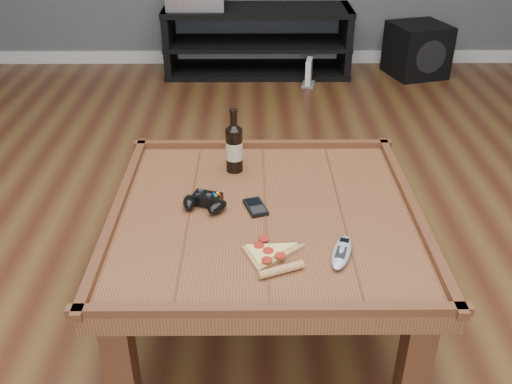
{
  "coord_description": "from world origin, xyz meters",
  "views": [
    {
      "loc": [
        -0.04,
        -1.58,
        1.45
      ],
      "look_at": [
        -0.03,
        0.01,
        0.52
      ],
      "focal_mm": 40.0,
      "sensor_mm": 36.0,
      "label": 1
    }
  ],
  "objects_px": {
    "beer_bottle": "(234,146)",
    "subwoofer": "(417,50)",
    "coffee_table": "(265,227)",
    "game_console": "(309,73)",
    "remote_control": "(342,252)",
    "media_console": "(257,41)",
    "smartphone": "(256,207)",
    "pizza_slice": "(270,256)",
    "game_controller": "(205,202)"
  },
  "relations": [
    {
      "from": "beer_bottle",
      "to": "subwoofer",
      "type": "distance_m",
      "value": 2.77
    },
    {
      "from": "coffee_table",
      "to": "beer_bottle",
      "type": "height_order",
      "value": "beer_bottle"
    },
    {
      "from": "subwoofer",
      "to": "game_console",
      "type": "relative_size",
      "value": 2.47
    },
    {
      "from": "beer_bottle",
      "to": "remote_control",
      "type": "relative_size",
      "value": 1.35
    },
    {
      "from": "coffee_table",
      "to": "beer_bottle",
      "type": "relative_size",
      "value": 4.26
    },
    {
      "from": "media_console",
      "to": "subwoofer",
      "type": "relative_size",
      "value": 2.91
    },
    {
      "from": "coffee_table",
      "to": "game_console",
      "type": "distance_m",
      "value": 2.51
    },
    {
      "from": "media_console",
      "to": "smartphone",
      "type": "distance_m",
      "value": 2.74
    },
    {
      "from": "pizza_slice",
      "to": "game_controller",
      "type": "bearing_deg",
      "value": 104.51
    },
    {
      "from": "media_console",
      "to": "smartphone",
      "type": "relative_size",
      "value": 11.74
    },
    {
      "from": "pizza_slice",
      "to": "subwoofer",
      "type": "distance_m",
      "value": 3.19
    },
    {
      "from": "coffee_table",
      "to": "media_console",
      "type": "height_order",
      "value": "media_console"
    },
    {
      "from": "game_console",
      "to": "game_controller",
      "type": "bearing_deg",
      "value": -92.7
    },
    {
      "from": "media_console",
      "to": "smartphone",
      "type": "xyz_separation_m",
      "value": [
        -0.03,
        -2.73,
        0.21
      ]
    },
    {
      "from": "smartphone",
      "to": "game_console",
      "type": "distance_m",
      "value": 2.5
    },
    {
      "from": "remote_control",
      "to": "beer_bottle",
      "type": "bearing_deg",
      "value": 138.81
    },
    {
      "from": "subwoofer",
      "to": "pizza_slice",
      "type": "bearing_deg",
      "value": -128.72
    },
    {
      "from": "pizza_slice",
      "to": "smartphone",
      "type": "xyz_separation_m",
      "value": [
        -0.04,
        0.27,
        -0.0
      ]
    },
    {
      "from": "game_controller",
      "to": "remote_control",
      "type": "bearing_deg",
      "value": -14.89
    },
    {
      "from": "remote_control",
      "to": "subwoofer",
      "type": "relative_size",
      "value": 0.37
    },
    {
      "from": "media_console",
      "to": "pizza_slice",
      "type": "xyz_separation_m",
      "value": [
        0.01,
        -3.0,
        0.21
      ]
    },
    {
      "from": "remote_control",
      "to": "game_console",
      "type": "bearing_deg",
      "value": 104.05
    },
    {
      "from": "beer_bottle",
      "to": "pizza_slice",
      "type": "distance_m",
      "value": 0.56
    },
    {
      "from": "coffee_table",
      "to": "remote_control",
      "type": "relative_size",
      "value": 5.74
    },
    {
      "from": "coffee_table",
      "to": "game_console",
      "type": "height_order",
      "value": "coffee_table"
    },
    {
      "from": "beer_bottle",
      "to": "remote_control",
      "type": "height_order",
      "value": "beer_bottle"
    },
    {
      "from": "remote_control",
      "to": "subwoofer",
      "type": "height_order",
      "value": "remote_control"
    },
    {
      "from": "beer_bottle",
      "to": "pizza_slice",
      "type": "relative_size",
      "value": 0.87
    },
    {
      "from": "coffee_table",
      "to": "game_controller",
      "type": "xyz_separation_m",
      "value": [
        -0.2,
        0.03,
        0.08
      ]
    },
    {
      "from": "beer_bottle",
      "to": "pizza_slice",
      "type": "xyz_separation_m",
      "value": [
        0.12,
        -0.54,
        -0.09
      ]
    },
    {
      "from": "media_console",
      "to": "game_controller",
      "type": "distance_m",
      "value": 2.74
    },
    {
      "from": "coffee_table",
      "to": "beer_bottle",
      "type": "xyz_separation_m",
      "value": [
        -0.11,
        0.29,
        0.16
      ]
    },
    {
      "from": "beer_bottle",
      "to": "smartphone",
      "type": "distance_m",
      "value": 0.3
    },
    {
      "from": "beer_bottle",
      "to": "remote_control",
      "type": "bearing_deg",
      "value": -58.57
    },
    {
      "from": "remote_control",
      "to": "subwoofer",
      "type": "distance_m",
      "value": 3.11
    },
    {
      "from": "pizza_slice",
      "to": "beer_bottle",
      "type": "bearing_deg",
      "value": 79.92
    },
    {
      "from": "smartphone",
      "to": "subwoofer",
      "type": "relative_size",
      "value": 0.25
    },
    {
      "from": "coffee_table",
      "to": "subwoofer",
      "type": "distance_m",
      "value": 2.96
    },
    {
      "from": "game_console",
      "to": "pizza_slice",
      "type": "bearing_deg",
      "value": -87.13
    },
    {
      "from": "beer_bottle",
      "to": "smartphone",
      "type": "relative_size",
      "value": 2.03
    },
    {
      "from": "game_controller",
      "to": "remote_control",
      "type": "height_order",
      "value": "game_controller"
    },
    {
      "from": "coffee_table",
      "to": "beer_bottle",
      "type": "bearing_deg",
      "value": 110.55
    },
    {
      "from": "pizza_slice",
      "to": "subwoofer",
      "type": "height_order",
      "value": "pizza_slice"
    },
    {
      "from": "beer_bottle",
      "to": "smartphone",
      "type": "height_order",
      "value": "beer_bottle"
    },
    {
      "from": "game_controller",
      "to": "media_console",
      "type": "bearing_deg",
      "value": 103.8
    },
    {
      "from": "media_console",
      "to": "game_controller",
      "type": "height_order",
      "value": "media_console"
    },
    {
      "from": "game_controller",
      "to": "game_console",
      "type": "bearing_deg",
      "value": 94.74
    },
    {
      "from": "beer_bottle",
      "to": "subwoofer",
      "type": "bearing_deg",
      "value": 61.18
    },
    {
      "from": "media_console",
      "to": "game_console",
      "type": "distance_m",
      "value": 0.5
    },
    {
      "from": "remote_control",
      "to": "game_console",
      "type": "height_order",
      "value": "remote_control"
    }
  ]
}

